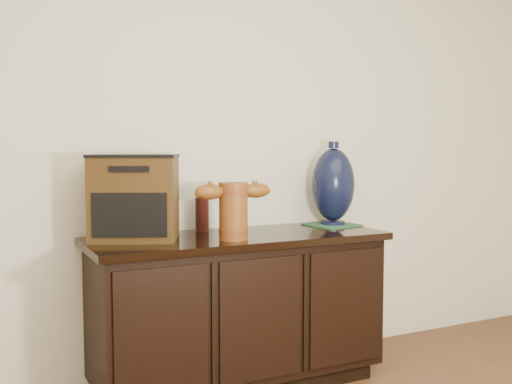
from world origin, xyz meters
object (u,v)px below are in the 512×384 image
spray_can (202,212)px  sideboard (238,309)px  lamp_base (333,185)px  terracotta_vessel (233,208)px  tv_radio (135,197)px

spray_can → sideboard: bearing=-60.3°
sideboard → lamp_base: (0.61, 0.09, 0.59)m
sideboard → lamp_base: 0.86m
sideboard → spray_can: (-0.11, 0.19, 0.47)m
terracotta_vessel → spray_can: (-0.03, 0.32, -0.05)m
sideboard → lamp_base: bearing=8.4°
sideboard → spray_can: bearing=119.7°
terracotta_vessel → tv_radio: tv_radio is taller
tv_radio → spray_can: (0.37, 0.11, -0.10)m
lamp_base → spray_can: bearing=171.9°
sideboard → tv_radio: tv_radio is taller
terracotta_vessel → lamp_base: 0.73m
terracotta_vessel → tv_radio: bearing=153.5°
sideboard → spray_can: 0.52m
tv_radio → sideboard: bearing=13.7°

